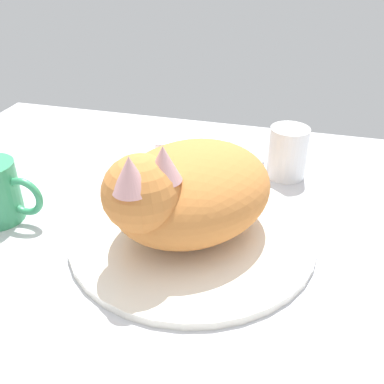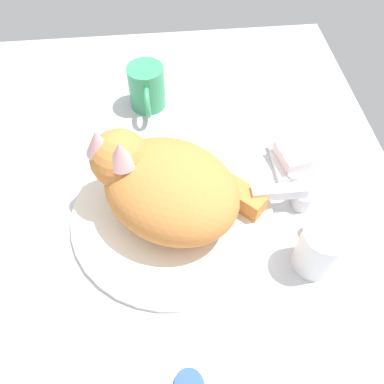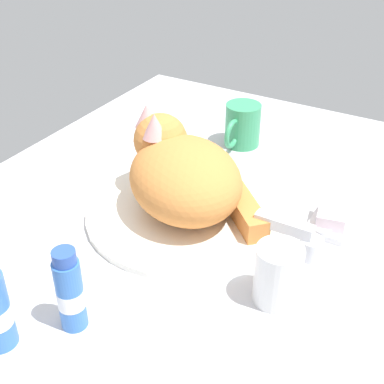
# 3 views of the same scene
# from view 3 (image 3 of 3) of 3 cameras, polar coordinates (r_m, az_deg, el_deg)

# --- Properties ---
(ground_plane) EXTENTS (1.10, 0.83, 0.03)m
(ground_plane) POSITION_cam_3_polar(r_m,az_deg,el_deg) (0.91, -0.71, -3.30)
(ground_plane) COLOR silver
(sink_basin) EXTENTS (0.34, 0.34, 0.01)m
(sink_basin) POSITION_cam_3_polar(r_m,az_deg,el_deg) (0.90, -0.71, -2.24)
(sink_basin) COLOR white
(sink_basin) RESTS_ON ground_plane
(faucet) EXTENTS (0.14, 0.11, 0.05)m
(faucet) POSITION_cam_3_polar(r_m,az_deg,el_deg) (0.83, 11.78, -5.27)
(faucet) COLOR silver
(faucet) RESTS_ON ground_plane
(cat) EXTENTS (0.28, 0.30, 0.16)m
(cat) POSITION_cam_3_polar(r_m,az_deg,el_deg) (0.87, -1.03, 2.11)
(cat) COLOR #D17F3D
(cat) RESTS_ON sink_basin
(coffee_mug) EXTENTS (0.12, 0.07, 0.09)m
(coffee_mug) POSITION_cam_3_polar(r_m,az_deg,el_deg) (1.11, 5.42, 7.19)
(coffee_mug) COLOR #389966
(coffee_mug) RESTS_ON ground_plane
(rinse_cup) EXTENTS (0.07, 0.07, 0.09)m
(rinse_cup) POSITION_cam_3_polar(r_m,az_deg,el_deg) (0.73, 9.27, -8.81)
(rinse_cup) COLOR white
(rinse_cup) RESTS_ON ground_plane
(soap_dish) EXTENTS (0.09, 0.06, 0.01)m
(soap_dish) POSITION_cam_3_polar(r_m,az_deg,el_deg) (0.91, 14.75, -3.33)
(soap_dish) COLOR white
(soap_dish) RESTS_ON ground_plane
(soap_bar) EXTENTS (0.08, 0.06, 0.03)m
(soap_bar) POSITION_cam_3_polar(r_m,az_deg,el_deg) (0.90, 14.92, -2.36)
(soap_bar) COLOR silver
(soap_bar) RESTS_ON soap_dish
(toothpaste_bottle) EXTENTS (0.04, 0.04, 0.12)m
(toothpaste_bottle) POSITION_cam_3_polar(r_m,az_deg,el_deg) (0.70, -13.26, -10.40)
(toothpaste_bottle) COLOR #3870C6
(toothpaste_bottle) RESTS_ON ground_plane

